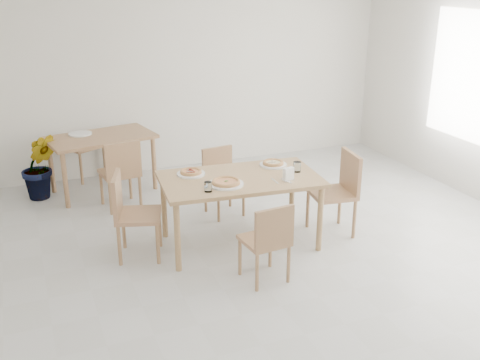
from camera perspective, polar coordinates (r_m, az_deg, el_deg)
name	(u,v)px	position (r m, az deg, el deg)	size (l,w,h in m)	color
main_table	(240,184)	(5.77, 0.00, -0.42)	(1.69, 1.06, 0.75)	tan
chair_south	(268,238)	(5.13, 2.90, -5.89)	(0.43, 0.43, 0.79)	#AD7956
chair_north	(221,176)	(6.64, -1.91, 0.41)	(0.44, 0.44, 0.79)	#AD7956
chair_west	(130,210)	(5.68, -11.13, -2.98)	(0.54, 0.54, 0.88)	#AD7956
chair_east	(339,187)	(6.19, 10.07, -0.71)	(0.51, 0.51, 0.92)	#AD7956
plate_margherita	(226,184)	(5.54, -1.43, -0.41)	(0.35, 0.35, 0.02)	white
plate_mushroom	(273,165)	(6.10, 3.38, 1.56)	(0.29, 0.29, 0.02)	white
plate_pepperoni	(191,174)	(5.84, -5.01, 0.63)	(0.29, 0.29, 0.02)	white
pizza_margherita	(226,182)	(5.53, -1.44, -0.19)	(0.34, 0.34, 0.03)	#E7A66C
pizza_mushroom	(273,163)	(6.09, 3.39, 1.77)	(0.27, 0.27, 0.03)	#E7A66C
pizza_pepperoni	(191,172)	(5.83, -5.01, 0.84)	(0.25, 0.25, 0.03)	#E7A66C
tumbler_a	(297,167)	(5.92, 5.81, 1.34)	(0.08, 0.08, 0.11)	white
tumbler_b	(208,187)	(5.37, -3.27, -0.70)	(0.07, 0.07, 0.10)	white
napkin_holder	(288,175)	(5.64, 4.94, 0.54)	(0.14, 0.09, 0.14)	silver
fork_a	(286,181)	(5.66, 4.71, -0.09)	(0.01, 0.17, 0.01)	silver
fork_b	(275,181)	(5.64, 3.57, -0.12)	(0.01, 0.17, 0.01)	silver
second_table	(101,143)	(7.45, -13.93, 3.65)	(1.43, 0.99, 0.75)	#AD7956
chair_back_s	(121,170)	(6.85, -11.99, 1.04)	(0.48, 0.48, 0.87)	#AD7956
chair_back_n	(79,140)	(8.11, -16.07, 3.93)	(0.62, 0.62, 0.92)	#AD7956
plate_empty	(80,134)	(7.56, -15.93, 4.54)	(0.30, 0.30, 0.02)	white
potted_plant	(40,166)	(7.49, -19.65, 1.32)	(0.47, 0.38, 0.85)	#315D1C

